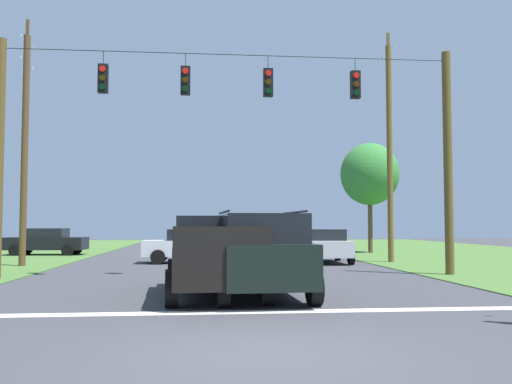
{
  "coord_description": "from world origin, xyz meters",
  "views": [
    {
      "loc": [
        -0.85,
        -7.69,
        1.74
      ],
      "look_at": [
        0.98,
        11.05,
        2.82
      ],
      "focal_mm": 39.72,
      "sensor_mm": 36.0,
      "label": 1
    }
  ],
  "objects": [
    {
      "name": "distant_car_oncoming",
      "position": [
        4.78,
        17.77,
        0.79
      ],
      "size": [
        2.14,
        4.36,
        1.52
      ],
      "color": "silver",
      "rests_on": "ground"
    },
    {
      "name": "distant_car_crossing_white",
      "position": [
        -1.27,
        18.17,
        0.79
      ],
      "size": [
        4.32,
        2.07,
        1.52
      ],
      "color": "silver",
      "rests_on": "ground"
    },
    {
      "name": "utility_pole_near_left",
      "position": [
        -8.2,
        16.63,
        5.18
      ],
      "size": [
        0.28,
        1.81,
        10.4
      ],
      "color": "brown",
      "rests_on": "ground"
    },
    {
      "name": "lane_dash_0",
      "position": [
        0.0,
        9.6,
        0.0
      ],
      "size": [
        2.5,
        0.15,
        0.01
      ],
      "primitive_type": "cube",
      "rotation": [
        0.0,
        0.0,
        1.57
      ],
      "color": "white",
      "rests_on": "ground"
    },
    {
      "name": "utility_pole_mid_right",
      "position": [
        7.82,
        17.53,
        5.23
      ],
      "size": [
        0.26,
        1.68,
        10.67
      ],
      "color": "brown",
      "rests_on": "ground"
    },
    {
      "name": "overhead_signal_span",
      "position": [
        0.16,
        11.03,
        4.38
      ],
      "size": [
        15.25,
        0.31,
        7.76
      ],
      "color": "brown",
      "rests_on": "ground"
    },
    {
      "name": "lane_dash_4",
      "position": [
        0.0,
        34.87,
        0.0
      ],
      "size": [
        2.5,
        0.15,
        0.01
      ],
      "primitive_type": "cube",
      "rotation": [
        0.0,
        0.0,
        1.57
      ],
      "color": "white",
      "rests_on": "ground"
    },
    {
      "name": "suv_black",
      "position": [
        0.54,
        5.86,
        1.06
      ],
      "size": [
        2.37,
        4.87,
        2.05
      ],
      "color": "black",
      "rests_on": "ground"
    },
    {
      "name": "distant_car_far_parked",
      "position": [
        -9.48,
        25.26,
        0.79
      ],
      "size": [
        4.39,
        2.2,
        1.52
      ],
      "color": "black",
      "rests_on": "ground"
    },
    {
      "name": "pickup_truck",
      "position": [
        -0.52,
        6.31,
        0.97
      ],
      "size": [
        2.47,
        5.48,
        1.95
      ],
      "color": "black",
      "rests_on": "ground"
    },
    {
      "name": "ground_plane",
      "position": [
        0.0,
        0.0,
        0.0
      ],
      "size": [
        120.0,
        120.0,
        0.0
      ],
      "primitive_type": "plane",
      "color": "#3D3D42"
    },
    {
      "name": "lane_dash_3",
      "position": [
        0.0,
        33.5,
        0.0
      ],
      "size": [
        2.5,
        0.15,
        0.01
      ],
      "primitive_type": "cube",
      "rotation": [
        0.0,
        0.0,
        1.57
      ],
      "color": "white",
      "rests_on": "ground"
    },
    {
      "name": "tree_roadside_far_right",
      "position": [
        9.37,
        25.75,
        4.78
      ],
      "size": [
        3.54,
        3.54,
        6.69
      ],
      "color": "brown",
      "rests_on": "ground"
    },
    {
      "name": "lane_dash_1",
      "position": [
        0.0,
        17.07,
        0.0
      ],
      "size": [
        2.5,
        0.15,
        0.01
      ],
      "primitive_type": "cube",
      "rotation": [
        0.0,
        0.0,
        1.57
      ],
      "color": "white",
      "rests_on": "ground"
    },
    {
      "name": "stop_bar_stripe",
      "position": [
        0.0,
        3.6,
        0.0
      ],
      "size": [
        12.53,
        0.45,
        0.01
      ],
      "primitive_type": "cube",
      "color": "white",
      "rests_on": "ground"
    },
    {
      "name": "lane_dash_2",
      "position": [
        0.0,
        24.89,
        0.0
      ],
      "size": [
        2.5,
        0.15,
        0.01
      ],
      "primitive_type": "cube",
      "rotation": [
        0.0,
        0.0,
        1.57
      ],
      "color": "white",
      "rests_on": "ground"
    }
  ]
}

